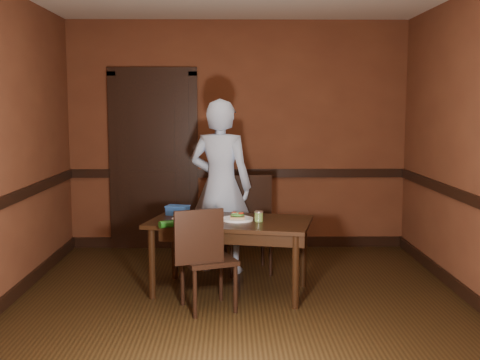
{
  "coord_description": "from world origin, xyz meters",
  "views": [
    {
      "loc": [
        -0.08,
        -4.91,
        1.7
      ],
      "look_at": [
        0.0,
        0.35,
        1.05
      ],
      "focal_mm": 45.0,
      "sensor_mm": 36.0,
      "label": 1
    }
  ],
  "objects_px": {
    "person": "(221,186)",
    "sandwich_plate": "(237,218)",
    "chair_near": "(208,258)",
    "sauce_jar": "(259,216)",
    "dining_table": "(230,256)",
    "food_tub": "(178,210)",
    "chair_far": "(248,225)",
    "cheese_saucer": "(180,217)"
  },
  "relations": [
    {
      "from": "chair_near",
      "to": "cheese_saucer",
      "type": "relative_size",
      "value": 5.59
    },
    {
      "from": "cheese_saucer",
      "to": "sauce_jar",
      "type": "bearing_deg",
      "value": -9.45
    },
    {
      "from": "sandwich_plate",
      "to": "sauce_jar",
      "type": "xyz_separation_m",
      "value": [
        0.19,
        -0.06,
        0.03
      ]
    },
    {
      "from": "person",
      "to": "food_tub",
      "type": "xyz_separation_m",
      "value": [
        -0.4,
        -0.45,
        -0.17
      ]
    },
    {
      "from": "person",
      "to": "sandwich_plate",
      "type": "height_order",
      "value": "person"
    },
    {
      "from": "sandwich_plate",
      "to": "cheese_saucer",
      "type": "height_order",
      "value": "sandwich_plate"
    },
    {
      "from": "sauce_jar",
      "to": "person",
      "type": "bearing_deg",
      "value": 114.09
    },
    {
      "from": "cheese_saucer",
      "to": "food_tub",
      "type": "xyz_separation_m",
      "value": [
        -0.04,
        0.22,
        0.03
      ]
    },
    {
      "from": "chair_far",
      "to": "sauce_jar",
      "type": "bearing_deg",
      "value": -92.66
    },
    {
      "from": "food_tub",
      "to": "sandwich_plate",
      "type": "bearing_deg",
      "value": -10.63
    },
    {
      "from": "chair_near",
      "to": "food_tub",
      "type": "xyz_separation_m",
      "value": [
        -0.32,
        0.74,
        0.28
      ]
    },
    {
      "from": "chair_far",
      "to": "sauce_jar",
      "type": "distance_m",
      "value": 0.79
    },
    {
      "from": "dining_table",
      "to": "sandwich_plate",
      "type": "xyz_separation_m",
      "value": [
        0.07,
        -0.0,
        0.36
      ]
    },
    {
      "from": "sandwich_plate",
      "to": "food_tub",
      "type": "height_order",
      "value": "food_tub"
    },
    {
      "from": "dining_table",
      "to": "sauce_jar",
      "type": "bearing_deg",
      "value": -1.56
    },
    {
      "from": "chair_far",
      "to": "person",
      "type": "relative_size",
      "value": 0.55
    },
    {
      "from": "dining_table",
      "to": "cheese_saucer",
      "type": "xyz_separation_m",
      "value": [
        -0.46,
        0.05,
        0.36
      ]
    },
    {
      "from": "sandwich_plate",
      "to": "cheese_saucer",
      "type": "bearing_deg",
      "value": 173.94
    },
    {
      "from": "chair_far",
      "to": "sauce_jar",
      "type": "relative_size",
      "value": 10.49
    },
    {
      "from": "dining_table",
      "to": "sandwich_plate",
      "type": "relative_size",
      "value": 4.98
    },
    {
      "from": "sandwich_plate",
      "to": "cheese_saucer",
      "type": "relative_size",
      "value": 1.83
    },
    {
      "from": "chair_near",
      "to": "sauce_jar",
      "type": "relative_size",
      "value": 9.41
    },
    {
      "from": "person",
      "to": "cheese_saucer",
      "type": "xyz_separation_m",
      "value": [
        -0.36,
        -0.67,
        -0.19
      ]
    },
    {
      "from": "chair_far",
      "to": "chair_near",
      "type": "distance_m",
      "value": 1.2
    },
    {
      "from": "chair_near",
      "to": "chair_far",
      "type": "bearing_deg",
      "value": -128.43
    },
    {
      "from": "person",
      "to": "cheese_saucer",
      "type": "height_order",
      "value": "person"
    },
    {
      "from": "sauce_jar",
      "to": "chair_far",
      "type": "bearing_deg",
      "value": 95.9
    },
    {
      "from": "cheese_saucer",
      "to": "dining_table",
      "type": "bearing_deg",
      "value": -6.69
    },
    {
      "from": "chair_far",
      "to": "sauce_jar",
      "type": "height_order",
      "value": "chair_far"
    },
    {
      "from": "dining_table",
      "to": "chair_near",
      "type": "xyz_separation_m",
      "value": [
        -0.18,
        -0.46,
        0.1
      ]
    },
    {
      "from": "chair_far",
      "to": "chair_near",
      "type": "height_order",
      "value": "chair_far"
    },
    {
      "from": "cheese_saucer",
      "to": "food_tub",
      "type": "relative_size",
      "value": 0.65
    },
    {
      "from": "person",
      "to": "food_tub",
      "type": "height_order",
      "value": "person"
    },
    {
      "from": "dining_table",
      "to": "cheese_saucer",
      "type": "distance_m",
      "value": 0.58
    },
    {
      "from": "dining_table",
      "to": "chair_near",
      "type": "height_order",
      "value": "chair_near"
    },
    {
      "from": "dining_table",
      "to": "person",
      "type": "bearing_deg",
      "value": 110.31
    },
    {
      "from": "sauce_jar",
      "to": "cheese_saucer",
      "type": "bearing_deg",
      "value": 170.55
    },
    {
      "from": "chair_far",
      "to": "cheese_saucer",
      "type": "relative_size",
      "value": 6.23
    },
    {
      "from": "sauce_jar",
      "to": "food_tub",
      "type": "bearing_deg",
      "value": 155.64
    },
    {
      "from": "chair_far",
      "to": "sandwich_plate",
      "type": "bearing_deg",
      "value": -107.86
    },
    {
      "from": "food_tub",
      "to": "chair_far",
      "type": "bearing_deg",
      "value": 46.84
    },
    {
      "from": "chair_near",
      "to": "sauce_jar",
      "type": "distance_m",
      "value": 0.65
    }
  ]
}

